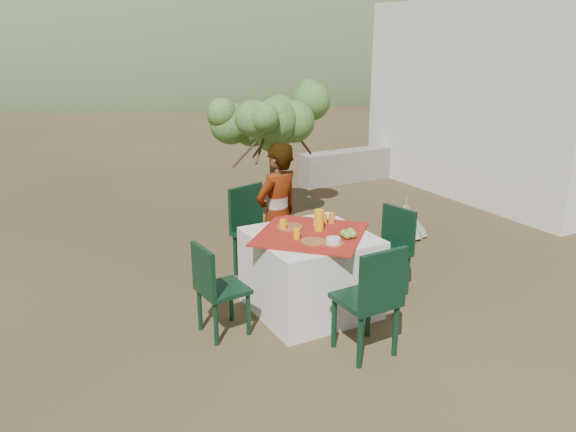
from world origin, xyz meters
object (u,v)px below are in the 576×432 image
object	(u,v)px
person	(277,215)
chair_far	(253,227)
chair_left	(215,286)
shrub_tree	(275,127)
table	(310,272)
juice_pitcher	(319,220)
agave	(405,220)
chair_near	(372,297)
guesthouse	(526,97)
chair_right	(390,247)

from	to	relation	value
person	chair_far	bearing A→B (deg)	-89.34
chair_left	shrub_tree	world-z (taller)	shrub_tree
chair_left	person	world-z (taller)	person
table	juice_pitcher	size ratio (longest dim) A/B	6.64
shrub_tree	agave	world-z (taller)	shrub_tree
juice_pitcher	chair_near	bearing A→B (deg)	-95.66
table	chair_near	world-z (taller)	chair_near
agave	guesthouse	size ratio (longest dim) A/B	0.15
chair_near	juice_pitcher	size ratio (longest dim) A/B	4.84
table	chair_near	size ratio (longest dim) A/B	1.37
chair_near	chair_right	world-z (taller)	chair_near
shrub_tree	agave	distance (m)	2.08
chair_far	shrub_tree	bearing A→B (deg)	39.85
chair_left	chair_near	bearing A→B (deg)	-138.63
table	chair_left	size ratio (longest dim) A/B	1.56
chair_far	shrub_tree	xyz separation A→B (m)	(1.01, 1.45, 0.78)
chair_far	chair_left	distance (m)	1.34
chair_right	person	world-z (taller)	person
chair_right	chair_near	bearing A→B (deg)	-56.30
shrub_tree	agave	size ratio (longest dim) A/B	2.64
chair_left	guesthouse	bearing A→B (deg)	-75.78
chair_near	juice_pitcher	distance (m)	1.03
shrub_tree	juice_pitcher	bearing A→B (deg)	-108.11
juice_pitcher	shrub_tree	bearing A→B (deg)	71.89
chair_left	shrub_tree	xyz separation A→B (m)	(1.85, 2.49, 0.85)
chair_far	agave	bearing A→B (deg)	-11.01
table	person	size ratio (longest dim) A/B	0.88
person	agave	world-z (taller)	person
agave	guesthouse	distance (m)	3.73
chair_near	shrub_tree	world-z (taller)	shrub_tree
table	chair_near	distance (m)	0.94
shrub_tree	chair_far	bearing A→B (deg)	-124.87
agave	guesthouse	bearing A→B (deg)	18.08
chair_right	person	bearing A→B (deg)	-140.80
agave	table	bearing A→B (deg)	-150.84
table	chair_right	bearing A→B (deg)	-3.17
chair_right	chair_far	bearing A→B (deg)	-148.33
shrub_tree	juice_pitcher	xyz separation A→B (m)	(-0.79, -2.42, -0.46)
guesthouse	chair_near	bearing A→B (deg)	-149.50
chair_far	chair_near	xyz separation A→B (m)	(0.12, -1.95, -0.01)
shrub_tree	person	bearing A→B (deg)	-116.59
chair_left	shrub_tree	size ratio (longest dim) A/B	0.50
chair_near	agave	size ratio (longest dim) A/B	1.51
table	shrub_tree	size ratio (longest dim) A/B	0.78
chair_left	guesthouse	world-z (taller)	guesthouse
chair_left	guesthouse	distance (m)	6.88
agave	shrub_tree	bearing A→B (deg)	133.44
table	person	xyz separation A→B (m)	(0.01, 0.67, 0.36)
table	guesthouse	distance (m)	6.01
chair_right	guesthouse	distance (m)	5.21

